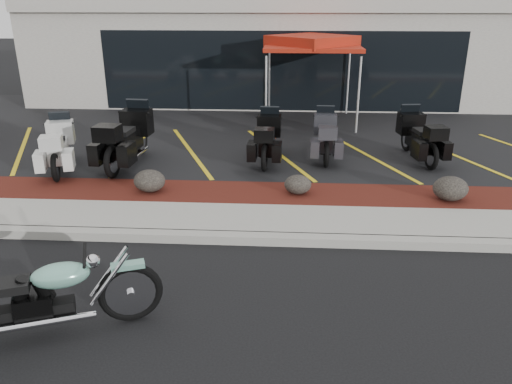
# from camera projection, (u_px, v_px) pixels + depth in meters

# --- Properties ---
(ground) EXTENTS (90.00, 90.00, 0.00)m
(ground) POSITION_uv_depth(u_px,v_px,m) (269.00, 271.00, 7.38)
(ground) COLOR black
(ground) RESTS_ON ground
(curb) EXTENTS (24.00, 0.25, 0.15)m
(curb) POSITION_uv_depth(u_px,v_px,m) (271.00, 239.00, 8.19)
(curb) COLOR gray
(curb) RESTS_ON ground
(sidewalk) EXTENTS (24.00, 1.20, 0.15)m
(sidewalk) POSITION_uv_depth(u_px,v_px,m) (272.00, 221.00, 8.85)
(sidewalk) COLOR gray
(sidewalk) RESTS_ON ground
(mulch_bed) EXTENTS (24.00, 1.20, 0.16)m
(mulch_bed) POSITION_uv_depth(u_px,v_px,m) (274.00, 196.00, 9.96)
(mulch_bed) COLOR #3C120D
(mulch_bed) RESTS_ON ground
(upper_lot) EXTENTS (26.00, 9.60, 0.15)m
(upper_lot) POSITION_uv_depth(u_px,v_px,m) (279.00, 130.00, 14.99)
(upper_lot) COLOR black
(upper_lot) RESTS_ON ground
(dealership_building) EXTENTS (18.00, 8.16, 4.00)m
(dealership_building) POSITION_uv_depth(u_px,v_px,m) (282.00, 45.00, 20.12)
(dealership_building) COLOR gray
(dealership_building) RESTS_ON ground
(boulder_left) EXTENTS (0.63, 0.52, 0.45)m
(boulder_left) POSITION_uv_depth(u_px,v_px,m) (149.00, 181.00, 9.91)
(boulder_left) COLOR black
(boulder_left) RESTS_ON mulch_bed
(boulder_mid) EXTENTS (0.53, 0.45, 0.38)m
(boulder_mid) POSITION_uv_depth(u_px,v_px,m) (298.00, 184.00, 9.81)
(boulder_mid) COLOR black
(boulder_mid) RESTS_ON mulch_bed
(boulder_right) EXTENTS (0.66, 0.55, 0.47)m
(boulder_right) POSITION_uv_depth(u_px,v_px,m) (450.00, 188.00, 9.48)
(boulder_right) COLOR black
(boulder_right) RESTS_ON mulch_bed
(hero_cruiser) EXTENTS (3.03, 1.74, 1.04)m
(hero_cruiser) POSITION_uv_depth(u_px,v_px,m) (130.00, 284.00, 6.06)
(hero_cruiser) COLOR #68A28F
(hero_cruiser) RESTS_ON ground
(touring_white) EXTENTS (1.34, 2.18, 1.19)m
(touring_white) POSITION_uv_depth(u_px,v_px,m) (62.00, 137.00, 11.69)
(touring_white) COLOR silver
(touring_white) RESTS_ON upper_lot
(touring_black_front) EXTENTS (1.09, 2.45, 1.39)m
(touring_black_front) POSITION_uv_depth(u_px,v_px,m) (140.00, 127.00, 12.13)
(touring_black_front) COLOR black
(touring_black_front) RESTS_ON upper_lot
(touring_black_mid) EXTENTS (0.85, 2.05, 1.17)m
(touring_black_mid) POSITION_uv_depth(u_px,v_px,m) (270.00, 130.00, 12.34)
(touring_black_mid) COLOR black
(touring_black_mid) RESTS_ON upper_lot
(touring_grey) EXTENTS (0.81, 1.99, 1.15)m
(touring_grey) POSITION_uv_depth(u_px,v_px,m) (325.00, 128.00, 12.58)
(touring_grey) COLOR #2E2F34
(touring_grey) RESTS_ON upper_lot
(touring_black_rear) EXTENTS (1.08, 2.16, 1.20)m
(touring_black_rear) POSITION_uv_depth(u_px,v_px,m) (408.00, 128.00, 12.46)
(touring_black_rear) COLOR black
(touring_black_rear) RESTS_ON upper_lot
(traffic_cone) EXTENTS (0.38, 0.38, 0.46)m
(traffic_cone) POSITION_uv_depth(u_px,v_px,m) (271.00, 129.00, 13.87)
(traffic_cone) COLOR #D83D07
(traffic_cone) RESTS_ON upper_lot
(popup_canopy) EXTENTS (3.14, 3.14, 2.60)m
(popup_canopy) POSITION_uv_depth(u_px,v_px,m) (312.00, 44.00, 14.84)
(popup_canopy) COLOR silver
(popup_canopy) RESTS_ON upper_lot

